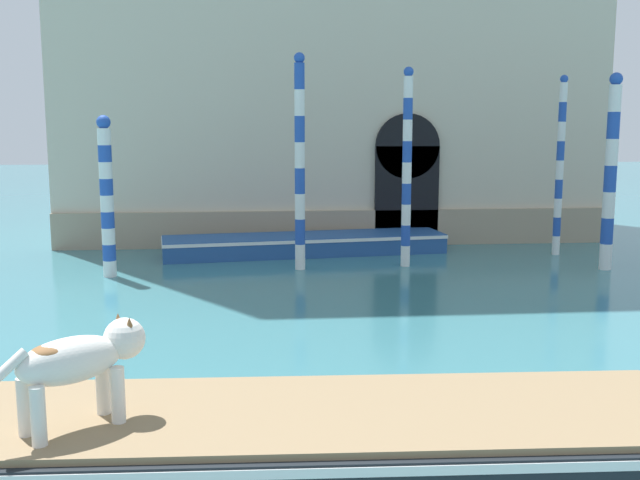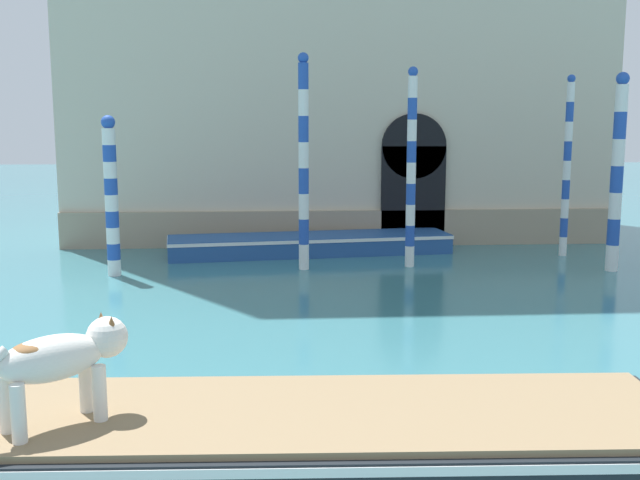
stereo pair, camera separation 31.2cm
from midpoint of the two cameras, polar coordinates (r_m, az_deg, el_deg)
name	(u,v)px [view 1 (the left image)]	position (r m, az deg, el deg)	size (l,w,h in m)	color
boat_foreground	(309,446)	(6.90, -2.22, -15.45)	(7.14, 2.22, 0.73)	black
dog_on_deck	(81,360)	(6.59, -19.05, -8.61)	(1.11, 0.91, 0.88)	silver
boat_moored_near_palazzo	(305,244)	(18.53, -1.63, -0.29)	(7.09, 2.29, 0.47)	#234C8C
mooring_pole_0	(560,166)	(19.08, 17.36, 5.43)	(0.19, 0.19, 4.35)	white
mooring_pole_1	(611,172)	(17.46, 20.79, 4.88)	(0.28, 0.28, 4.28)	white
mooring_pole_2	(300,162)	(16.36, -2.10, 5.94)	(0.23, 0.23, 4.70)	white
mooring_pole_3	(407,168)	(16.82, 6.11, 5.51)	(0.22, 0.22, 4.43)	white
mooring_pole_4	(107,196)	(16.26, -16.47, 3.23)	(0.29, 0.29, 3.38)	white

